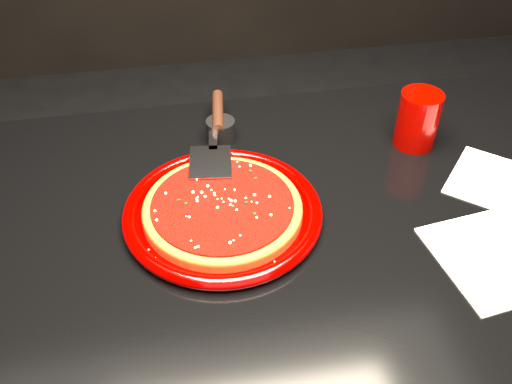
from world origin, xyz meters
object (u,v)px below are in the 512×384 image
table (274,362)px  cup (418,119)px  plate (223,212)px  pizza_server (215,133)px  ramekin (221,130)px

table → cup: size_ratio=11.22×
table → plate: plate is taller
table → pizza_server: bearing=107.6°
plate → ramekin: ramekin is taller
cup → ramekin: 0.37m
table → ramekin: ramekin is taller
table → pizza_server: pizza_server is taller
pizza_server → plate: bearing=-87.0°
pizza_server → ramekin: size_ratio=5.58×
pizza_server → cup: 0.37m
cup → ramekin: size_ratio=1.95×
table → cup: (0.30, 0.18, 0.43)m
pizza_server → table: bearing=-65.4°
ramekin → plate: bearing=-96.9°
table → ramekin: 0.48m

